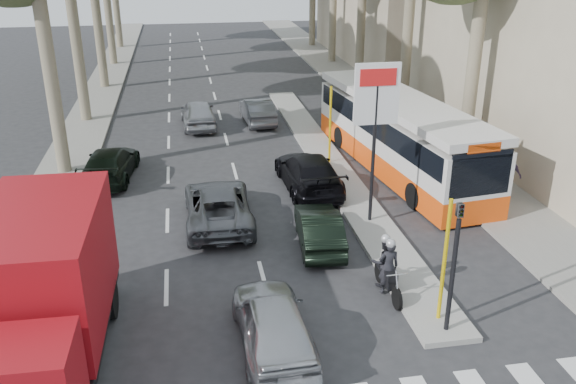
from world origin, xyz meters
The scene contains 18 objects.
ground centered at (0.00, 0.00, 0.00)m, with size 120.00×120.00×0.00m, color #28282B.
sidewalk_right centered at (8.60, 25.00, 0.06)m, with size 3.20×70.00×0.12m, color gray.
median_left centered at (-8.00, 28.00, 0.06)m, with size 2.40×64.00×0.12m, color gray.
traffic_island centered at (3.25, 11.00, 0.08)m, with size 1.50×26.00×0.16m, color gray.
billboard centered at (3.25, 5.00, 3.70)m, with size 1.50×12.10×5.60m.
traffic_light_island centered at (3.25, -1.50, 2.49)m, with size 0.16×0.41×3.60m.
silver_hatchback centered at (-1.10, -1.28, 0.71)m, with size 1.67×4.15×1.41m, color #ACAFB5.
dark_hatchback centered at (1.16, 3.75, 0.61)m, with size 1.29×3.70×1.22m, color black.
queue_car_a centered at (-1.93, 6.00, 0.67)m, with size 2.24×4.85×1.35m, color #4E5156.
queue_car_b centered at (1.80, 8.48, 0.72)m, with size 2.01×4.94×1.43m, color black.
queue_car_c centered at (-2.14, 17.88, 0.72)m, with size 1.69×4.21×1.44m, color #94969B.
queue_car_d centered at (1.02, 18.09, 0.66)m, with size 1.40×4.02×1.32m, color #515359.
queue_car_e centered at (-6.00, 10.96, 0.66)m, with size 1.84×4.52×1.31m, color black.
red_truck centered at (-6.30, -1.01, 1.92)m, with size 2.74×6.85×3.63m.
city_bus centered at (5.98, 9.95, 1.66)m, with size 4.02×12.17×3.15m.
motorcycle centered at (2.40, 0.75, 0.79)m, with size 0.74×2.04×1.73m.
pedestrian_near centered at (8.84, 6.08, 1.09)m, with size 1.14×0.56×1.94m, color #473550.
pedestrian_far centered at (7.66, 10.60, 1.00)m, with size 1.14×0.51×1.76m, color #716655.
Camera 1 is at (-2.87, -13.38, 9.24)m, focal length 38.00 mm.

